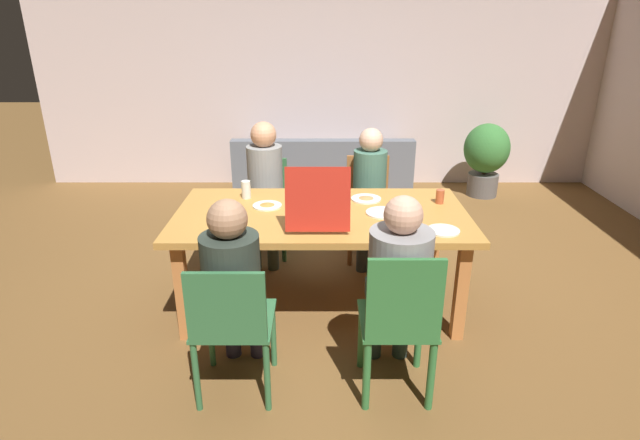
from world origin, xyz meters
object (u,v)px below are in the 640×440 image
plate_0 (365,198)px  plate_1 (266,205)px  drinking_glass_0 (245,190)px  couch (321,175)px  chair_1 (366,203)px  person_2 (263,181)px  chair_3 (398,322)px  plate_2 (381,213)px  person_1 (369,186)px  potted_plant (484,155)px  chair_0 (230,323)px  person_3 (396,276)px  pizza_box_0 (317,214)px  chair_2 (266,202)px  drinking_glass_1 (438,196)px  dining_table (320,222)px  person_0 (232,278)px  plate_3 (442,230)px

plate_0 → plate_1: (-0.75, -0.15, 0.00)m
drinking_glass_0 → couch: bearing=74.9°
chair_1 → person_2: (-0.93, -0.09, 0.24)m
chair_3 → plate_2: 1.04m
chair_3 → chair_1: bearing=90.0°
person_1 → potted_plant: 2.41m
chair_0 → potted_plant: potted_plant is taller
person_3 → pizza_box_0: size_ratio=2.45×
chair_0 → chair_2: size_ratio=1.01×
pizza_box_0 → potted_plant: 3.48m
person_1 → drinking_glass_1: (0.47, -0.62, 0.12)m
dining_table → potted_plant: (2.02, 2.62, -0.17)m
pizza_box_0 → drinking_glass_1: bearing=22.0°
plate_0 → drinking_glass_0: 0.93m
person_0 → drinking_glass_0: 1.20m
person_3 → person_1: bearing=90.0°
plate_1 → plate_2: size_ratio=0.88×
person_1 → person_2: person_2 is taller
plate_1 → plate_2: bearing=-9.9°
chair_0 → plate_3: 1.50m
pizza_box_0 → potted_plant: (2.04, 2.80, -0.31)m
chair_1 → chair_2: chair_1 is taller
chair_1 → drinking_glass_0: 1.26m
chair_3 → person_3: (0.00, 0.14, 0.21)m
chair_2 → person_3: 2.13m
person_2 → plate_1: size_ratio=5.78×
plate_1 → person_1: bearing=39.8°
drinking_glass_1 → potted_plant: size_ratio=0.12×
dining_table → plate_2: bearing=-3.7°
chair_2 → plate_3: (1.31, -1.37, 0.29)m
person_2 → person_3: person_2 is taller
chair_0 → plate_0: (0.85, 1.30, 0.27)m
drinking_glass_1 → drinking_glass_0: bearing=175.5°
chair_2 → drinking_glass_1: drinking_glass_1 is taller
chair_3 → plate_3: bearing=61.1°
drinking_glass_1 → potted_plant: bearing=65.2°
chair_3 → drinking_glass_0: (-1.01, 1.34, 0.33)m
chair_1 → plate_0: 0.76m
chair_2 → chair_3: bearing=-65.5°
plate_0 → chair_2: bearing=138.8°
drinking_glass_1 → couch: bearing=110.3°
chair_1 → plate_3: 1.40m
dining_table → person_1: 0.92m
chair_2 → couch: chair_2 is taller
dining_table → drinking_glass_0: size_ratio=15.35×
chair_2 → pizza_box_0: size_ratio=1.75×
person_3 → person_2: bearing=117.9°
plate_1 → drinking_glass_0: size_ratio=1.57×
dining_table → couch: (0.02, 2.56, -0.42)m
person_2 → pizza_box_0: size_ratio=2.50×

